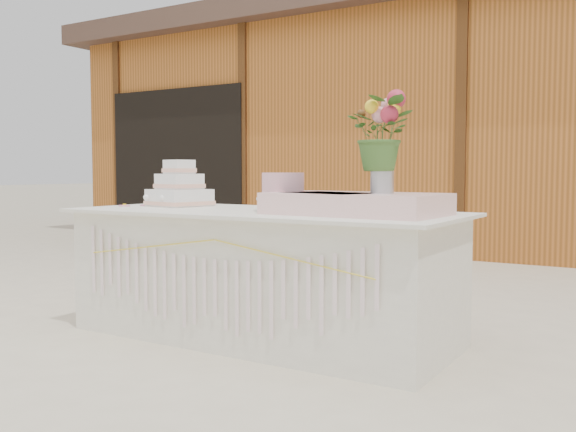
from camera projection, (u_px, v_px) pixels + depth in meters
The scene contains 9 objects.
ground at pixel (262, 337), 3.88m from camera, with size 80.00×80.00×0.00m, color beige.
barn at pixel (503, 123), 8.86m from camera, with size 12.60×4.60×3.30m.
cake_table at pixel (261, 274), 3.85m from camera, with size 2.40×1.00×0.77m.
wedding_cake at pixel (179, 191), 4.31m from camera, with size 0.41×0.41×0.31m.
pink_cake_stand at pixel (283, 190), 3.75m from camera, with size 0.31×0.31×0.23m.
satin_runner at pixel (356, 204), 3.47m from camera, with size 0.93×0.54×0.12m, color #FDCCCC.
flower_vase at pixel (382, 178), 3.36m from camera, with size 0.12×0.12×0.17m, color silver.
bouquet at pixel (383, 125), 3.34m from camera, with size 0.35×0.30×0.38m, color #3C6528.
loose_flowers at pixel (143, 204), 4.36m from camera, with size 0.15×0.37×0.02m, color pink, non-canonical shape.
Camera 1 is at (2.14, -3.17, 1.01)m, focal length 40.00 mm.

